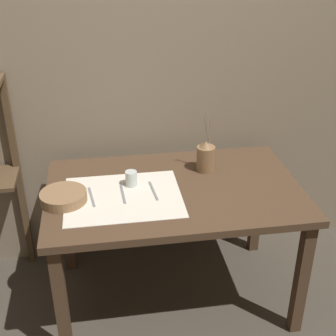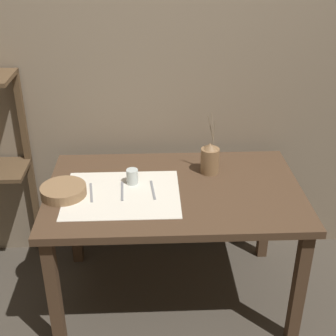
# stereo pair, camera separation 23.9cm
# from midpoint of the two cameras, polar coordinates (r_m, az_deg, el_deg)

# --- Properties ---
(ground_plane) EXTENTS (12.00, 12.00, 0.00)m
(ground_plane) POSITION_cam_midpoint_polar(r_m,az_deg,el_deg) (2.89, -1.78, -15.21)
(ground_plane) COLOR #473F35
(stone_wall_back) EXTENTS (7.00, 0.06, 2.40)m
(stone_wall_back) POSITION_cam_midpoint_polar(r_m,az_deg,el_deg) (2.75, -3.59, 11.47)
(stone_wall_back) COLOR gray
(stone_wall_back) RESTS_ON ground_plane
(wooden_table) EXTENTS (1.33, 0.84, 0.74)m
(wooden_table) POSITION_cam_midpoint_polar(r_m,az_deg,el_deg) (2.49, -2.00, -4.24)
(wooden_table) COLOR #4C3523
(wooden_table) RESTS_ON ground_plane
(linen_cloth) EXTENTS (0.59, 0.47, 0.00)m
(linen_cloth) POSITION_cam_midpoint_polar(r_m,az_deg,el_deg) (2.39, -8.34, -3.58)
(linen_cloth) COLOR silver
(linen_cloth) RESTS_ON wooden_table
(pitcher_with_flowers) EXTENTS (0.10, 0.10, 0.35)m
(pitcher_with_flowers) POSITION_cam_midpoint_polar(r_m,az_deg,el_deg) (2.58, 1.99, 1.31)
(pitcher_with_flowers) COLOR olive
(pitcher_with_flowers) RESTS_ON wooden_table
(wooden_bowl) EXTENTS (0.23, 0.23, 0.05)m
(wooden_bowl) POSITION_cam_midpoint_polar(r_m,az_deg,el_deg) (2.40, -15.44, -3.51)
(wooden_bowl) COLOR #8E6B47
(wooden_bowl) RESTS_ON wooden_table
(glass_tumbler_near) EXTENTS (0.06, 0.06, 0.08)m
(glass_tumbler_near) POSITION_cam_midpoint_polar(r_m,az_deg,el_deg) (2.46, -7.29, -1.35)
(glass_tumbler_near) COLOR silver
(glass_tumbler_near) RESTS_ON wooden_table
(fork_inner) EXTENTS (0.04, 0.19, 0.00)m
(fork_inner) POSITION_cam_midpoint_polar(r_m,az_deg,el_deg) (2.41, -12.12, -3.55)
(fork_inner) COLOR gray
(fork_inner) RESTS_ON wooden_table
(fork_outer) EXTENTS (0.02, 0.19, 0.00)m
(fork_outer) POSITION_cam_midpoint_polar(r_m,az_deg,el_deg) (2.41, -8.36, -3.19)
(fork_outer) COLOR gray
(fork_outer) RESTS_ON wooden_table
(knife_center) EXTENTS (0.03, 0.19, 0.00)m
(knife_center) POSITION_cam_midpoint_polar(r_m,az_deg,el_deg) (2.42, -4.62, -2.85)
(knife_center) COLOR gray
(knife_center) RESTS_ON wooden_table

